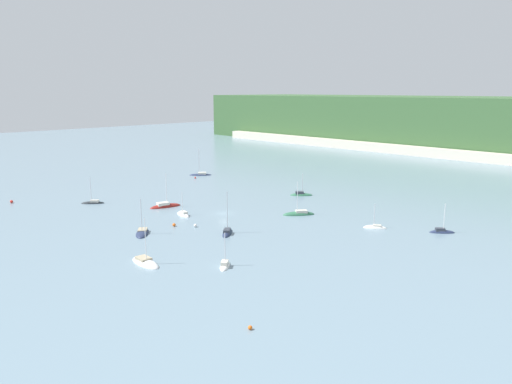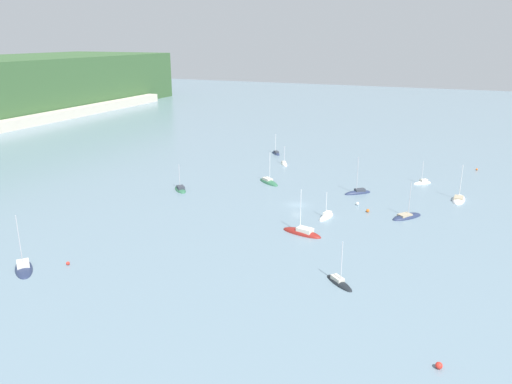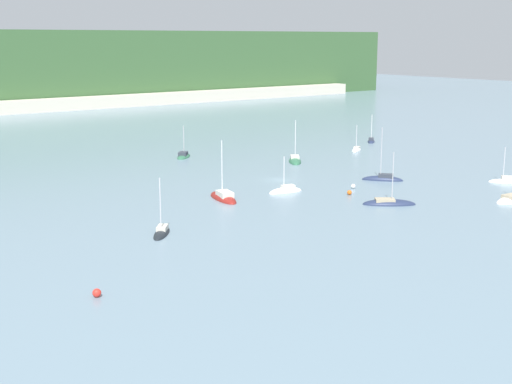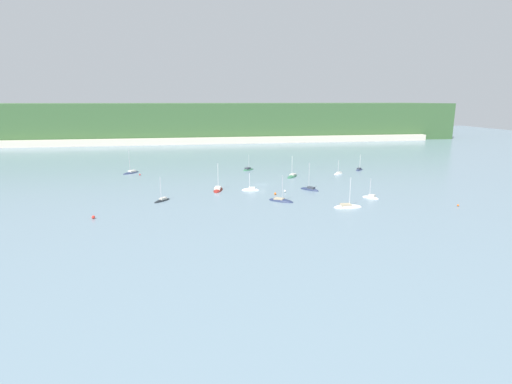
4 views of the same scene
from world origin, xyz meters
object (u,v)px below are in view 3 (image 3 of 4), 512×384
at_px(sailboat_10, 184,157).
at_px(sailboat_6, 286,192).
at_px(mooring_buoy_0, 97,293).
at_px(mooring_buoy_3, 353,186).
at_px(sailboat_3, 371,142).
at_px(sailboat_7, 383,180).
at_px(sailboat_11, 505,182).
at_px(mooring_buoy_1, 349,192).
at_px(sailboat_5, 356,150).
at_px(sailboat_1, 223,198).
at_px(sailboat_9, 389,204).
at_px(sailboat_8, 295,161).
at_px(sailboat_4, 162,233).

bearing_deg(sailboat_10, sailboat_6, -142.46).
distance_m(mooring_buoy_0, mooring_buoy_3, 60.76).
distance_m(sailboat_3, sailboat_7, 48.38).
height_order(sailboat_3, sailboat_10, sailboat_10).
height_order(sailboat_11, mooring_buoy_3, sailboat_11).
bearing_deg(sailboat_6, mooring_buoy_1, 142.98).
bearing_deg(sailboat_3, mooring_buoy_1, 178.27).
bearing_deg(sailboat_3, sailboat_5, 168.54).
xyz_separation_m(sailboat_10, mooring_buoy_1, (1.85, -48.19, 0.26)).
height_order(sailboat_6, sailboat_10, sailboat_10).
bearing_deg(sailboat_3, sailboat_1, 162.68).
distance_m(sailboat_3, sailboat_11, 52.37).
height_order(sailboat_7, sailboat_9, sailboat_7).
xyz_separation_m(sailboat_8, sailboat_10, (-15.25, 18.72, 0.02)).
xyz_separation_m(mooring_buoy_0, mooring_buoy_3, (56.73, 21.74, -0.05)).
distance_m(sailboat_4, sailboat_6, 30.78).
bearing_deg(mooring_buoy_0, sailboat_6, 29.92).
bearing_deg(sailboat_5, sailboat_6, -0.98).
distance_m(sailboat_7, sailboat_10, 45.72).
bearing_deg(sailboat_10, sailboat_5, -68.81).
distance_m(sailboat_1, mooring_buoy_1, 20.54).
height_order(sailboat_4, sailboat_6, sailboat_4).
xyz_separation_m(mooring_buoy_1, mooring_buoy_3, (4.01, 3.19, 0.00)).
xyz_separation_m(sailboat_3, sailboat_6, (-53.69, -32.21, -0.02)).
bearing_deg(sailboat_11, sailboat_1, 27.00).
height_order(sailboat_4, sailboat_9, sailboat_9).
bearing_deg(sailboat_8, sailboat_3, 144.14).
xyz_separation_m(sailboat_10, sailboat_11, (30.78, -57.48, 0.02)).
relative_size(sailboat_11, mooring_buoy_1, 9.03).
height_order(mooring_buoy_0, mooring_buoy_3, mooring_buoy_0).
relative_size(sailboat_1, sailboat_11, 1.47).
xyz_separation_m(sailboat_3, mooring_buoy_0, (-99.43, -58.52, 0.31)).
bearing_deg(sailboat_10, sailboat_3, -54.82).
bearing_deg(sailboat_4, sailboat_10, -173.68).
bearing_deg(sailboat_11, sailboat_4, 42.96).
relative_size(mooring_buoy_1, mooring_buoy_3, 0.99).
bearing_deg(sailboat_10, mooring_buoy_3, -127.79).
xyz_separation_m(sailboat_1, sailboat_5, (52.17, 22.64, -0.05)).
xyz_separation_m(sailboat_5, sailboat_9, (-34.19, -41.05, -0.01)).
bearing_deg(sailboat_9, sailboat_5, 88.10).
relative_size(sailboat_7, sailboat_11, 1.49).
bearing_deg(sailboat_7, mooring_buoy_0, 69.02).
relative_size(sailboat_4, sailboat_6, 1.18).
bearing_deg(mooring_buoy_1, sailboat_10, 92.19).
xyz_separation_m(sailboat_9, mooring_buoy_1, (0.06, 8.58, 0.32)).
bearing_deg(sailboat_9, sailboat_7, 83.53).
bearing_deg(sailboat_6, sailboat_8, -122.20).
xyz_separation_m(sailboat_5, sailboat_11, (-5.20, -41.77, 0.07)).
distance_m(sailboat_5, sailboat_8, 20.95).
xyz_separation_m(sailboat_1, sailboat_11, (46.97, -19.12, 0.02)).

